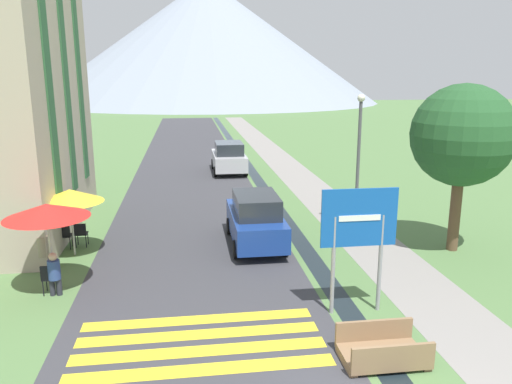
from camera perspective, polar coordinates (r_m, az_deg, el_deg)
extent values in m
plane|color=#517542|center=(27.66, -2.27, 1.36)|extent=(160.00, 160.00, 0.00)
cube|color=#38383D|center=(37.37, -7.64, 4.42)|extent=(6.40, 60.00, 0.01)
cube|color=gray|center=(37.89, 1.65, 4.66)|extent=(2.20, 60.00, 0.01)
cube|color=black|center=(37.57, -1.97, 4.58)|extent=(0.60, 60.00, 0.00)
cube|color=yellow|center=(10.63, -6.23, -19.55)|extent=(5.44, 0.44, 0.01)
cube|color=yellow|center=(11.23, -6.35, -17.62)|extent=(5.44, 0.44, 0.01)
cube|color=yellow|center=(11.83, -6.46, -15.87)|extent=(5.44, 0.44, 0.01)
cube|color=yellow|center=(12.45, -6.56, -14.30)|extent=(5.44, 0.44, 0.01)
cone|color=gray|center=(106.69, -5.58, 16.76)|extent=(69.02, 69.02, 24.15)
cube|color=#285633|center=(17.10, -22.78, 13.63)|extent=(0.06, 0.70, 9.21)
cube|color=#285633|center=(19.38, -21.03, 13.64)|extent=(0.06, 0.70, 9.21)
cube|color=#285633|center=(21.68, -19.64, 13.63)|extent=(0.06, 0.70, 9.21)
cylinder|color=gray|center=(12.34, 8.80, -8.32)|extent=(0.10, 0.10, 2.48)
cylinder|color=gray|center=(12.72, 14.00, -7.89)|extent=(0.10, 0.10, 2.48)
cube|color=#1451AD|center=(12.12, 11.73, -2.89)|extent=(1.87, 0.05, 1.42)
cube|color=white|center=(12.09, 11.78, -2.93)|extent=(1.03, 0.02, 0.14)
cube|color=#846647|center=(11.09, 14.25, -17.58)|extent=(1.70, 1.10, 0.12)
cube|color=#846647|center=(10.55, 15.42, -17.61)|extent=(1.70, 0.08, 0.45)
cube|color=#846647|center=(11.36, 13.35, -15.08)|extent=(1.70, 0.08, 0.45)
cube|color=#846647|center=(10.90, 10.26, -18.58)|extent=(0.16, 0.99, 0.08)
cube|color=#846647|center=(11.43, 17.97, -17.43)|extent=(0.16, 0.99, 0.08)
cube|color=navy|center=(17.17, -0.07, -3.70)|extent=(1.67, 4.05, 0.84)
cube|color=#23282D|center=(16.77, 0.03, -1.42)|extent=(1.42, 2.23, 0.68)
cylinder|color=black|center=(18.41, -3.05, -3.91)|extent=(0.18, 0.60, 0.60)
cylinder|color=black|center=(18.60, 1.83, -3.71)|extent=(0.18, 0.60, 0.60)
cylinder|color=black|center=(16.04, -2.27, -6.56)|extent=(0.18, 0.60, 0.60)
cylinder|color=black|center=(16.26, 3.33, -6.29)|extent=(0.18, 0.60, 0.60)
cube|color=#B2B2B7|center=(29.79, -3.12, 3.63)|extent=(1.84, 4.10, 0.84)
cube|color=#23282D|center=(29.46, -3.11, 5.02)|extent=(1.56, 2.26, 0.68)
cylinder|color=black|center=(31.05, -4.93, 3.22)|extent=(0.18, 0.60, 0.60)
cylinder|color=black|center=(31.19, -1.70, 3.31)|extent=(0.18, 0.60, 0.60)
cylinder|color=black|center=(28.55, -4.65, 2.32)|extent=(0.18, 0.60, 0.60)
cylinder|color=black|center=(28.70, -1.14, 2.42)|extent=(0.18, 0.60, 0.60)
cube|color=black|center=(18.05, -20.95, -4.67)|extent=(0.40, 0.40, 0.04)
cube|color=black|center=(17.82, -21.13, -4.23)|extent=(0.40, 0.04, 0.40)
cylinder|color=black|center=(18.31, -21.30, -5.18)|extent=(0.03, 0.03, 0.45)
cylinder|color=black|center=(18.24, -20.26, -5.17)|extent=(0.03, 0.03, 0.45)
cylinder|color=black|center=(18.00, -21.54, -5.52)|extent=(0.03, 0.03, 0.45)
cylinder|color=black|center=(17.92, -20.48, -5.51)|extent=(0.03, 0.03, 0.45)
cube|color=black|center=(18.07, -19.33, -4.51)|extent=(0.40, 0.40, 0.04)
cube|color=black|center=(17.85, -19.49, -4.07)|extent=(0.40, 0.04, 0.40)
cylinder|color=black|center=(18.33, -19.70, -5.02)|extent=(0.03, 0.03, 0.45)
cylinder|color=black|center=(18.26, -18.65, -5.01)|extent=(0.03, 0.03, 0.45)
cylinder|color=black|center=(18.02, -19.91, -5.36)|extent=(0.03, 0.03, 0.45)
cylinder|color=black|center=(17.95, -18.85, -5.35)|extent=(0.03, 0.03, 0.45)
cube|color=black|center=(14.61, -22.41, -9.03)|extent=(0.40, 0.40, 0.04)
cube|color=black|center=(14.38, -22.65, -8.56)|extent=(0.40, 0.04, 0.40)
cylinder|color=black|center=(14.89, -22.81, -9.58)|extent=(0.03, 0.03, 0.45)
cylinder|color=black|center=(14.81, -21.53, -9.59)|extent=(0.03, 0.03, 0.45)
cylinder|color=black|center=(14.59, -23.15, -10.09)|extent=(0.03, 0.03, 0.45)
cylinder|color=black|center=(14.50, -21.83, -10.11)|extent=(0.03, 0.03, 0.45)
cylinder|color=#B7B2A8|center=(14.50, -22.43, -6.11)|extent=(0.06, 0.06, 2.36)
cone|color=red|center=(14.20, -22.82, -1.98)|extent=(2.22, 2.22, 0.38)
cylinder|color=#B7B2A8|center=(17.13, -20.25, -3.47)|extent=(0.06, 0.06, 2.09)
cone|color=yellow|center=(16.89, -20.51, -0.40)|extent=(2.10, 2.10, 0.42)
cylinder|color=#282833|center=(14.56, -22.26, -10.04)|extent=(0.14, 0.14, 0.46)
cylinder|color=#282833|center=(14.51, -21.56, -10.05)|extent=(0.14, 0.14, 0.46)
cylinder|color=navy|center=(14.35, -22.09, -8.23)|extent=(0.32, 0.32, 0.53)
sphere|color=tan|center=(14.23, -22.21, -6.87)|extent=(0.22, 0.22, 0.22)
cylinder|color=#282833|center=(16.38, -23.32, -7.52)|extent=(0.14, 0.14, 0.46)
cylinder|color=#282833|center=(16.34, -22.71, -7.52)|extent=(0.14, 0.14, 0.46)
cylinder|color=gray|center=(16.19, -23.19, -5.74)|extent=(0.32, 0.32, 0.62)
sphere|color=tan|center=(16.06, -23.33, -4.37)|extent=(0.22, 0.22, 0.22)
cylinder|color=#282833|center=(17.92, -22.17, -4.95)|extent=(0.14, 0.14, 0.88)
cylinder|color=#282833|center=(17.87, -21.61, -4.94)|extent=(0.14, 0.14, 0.88)
cylinder|color=navy|center=(17.69, -22.10, -2.65)|extent=(0.32, 0.32, 0.62)
sphere|color=#9E755B|center=(17.59, -22.22, -1.37)|extent=(0.22, 0.22, 0.22)
cylinder|color=#515156|center=(18.80, 11.57, 2.79)|extent=(0.12, 0.12, 4.80)
sphere|color=silver|center=(18.51, 11.94, 10.47)|extent=(0.28, 0.28, 0.28)
cylinder|color=brown|center=(17.77, 21.78, -2.39)|extent=(0.36, 0.36, 2.46)
sphere|color=#235128|center=(17.28, 22.53, 6.01)|extent=(3.28, 3.28, 3.28)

